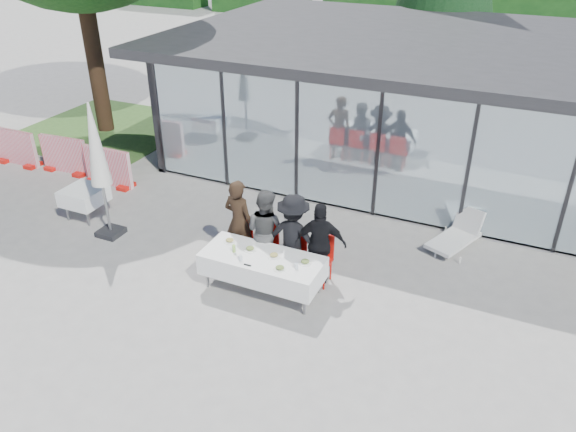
# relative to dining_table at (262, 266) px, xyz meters

# --- Properties ---
(ground) EXTENTS (90.00, 90.00, 0.00)m
(ground) POSITION_rel_dining_table_xyz_m (0.02, -0.40, -0.54)
(ground) COLOR gray
(ground) RESTS_ON ground
(pavilion) EXTENTS (14.80, 8.80, 3.44)m
(pavilion) POSITION_rel_dining_table_xyz_m (2.03, 7.76, 1.61)
(pavilion) COLOR gray
(pavilion) RESTS_ON ground
(dining_table) EXTENTS (2.26, 0.96, 0.75)m
(dining_table) POSITION_rel_dining_table_xyz_m (0.00, 0.00, 0.00)
(dining_table) COLOR white
(dining_table) RESTS_ON ground
(diner_a) EXTENTS (0.74, 0.74, 1.80)m
(diner_a) POSITION_rel_dining_table_xyz_m (-0.86, 0.71, 0.36)
(diner_a) COLOR #302115
(diner_a) RESTS_ON ground
(diner_chair_a) EXTENTS (0.44, 0.44, 0.97)m
(diner_chair_a) POSITION_rel_dining_table_xyz_m (-0.86, 0.75, -0.00)
(diner_chair_a) COLOR red
(diner_chair_a) RESTS_ON ground
(diner_b) EXTENTS (0.96, 0.96, 1.71)m
(diner_b) POSITION_rel_dining_table_xyz_m (-0.29, 0.71, 0.32)
(diner_b) COLOR #525252
(diner_b) RESTS_ON ground
(diner_chair_b) EXTENTS (0.44, 0.44, 0.97)m
(diner_chair_b) POSITION_rel_dining_table_xyz_m (-0.29, 0.75, -0.00)
(diner_chair_b) COLOR red
(diner_chair_b) RESTS_ON ground
(diner_c) EXTENTS (1.15, 1.15, 1.72)m
(diner_c) POSITION_rel_dining_table_xyz_m (0.31, 0.71, 0.32)
(diner_c) COLOR black
(diner_c) RESTS_ON ground
(diner_chair_c) EXTENTS (0.44, 0.44, 0.97)m
(diner_chair_c) POSITION_rel_dining_table_xyz_m (0.31, 0.75, -0.00)
(diner_chair_c) COLOR red
(diner_chair_c) RESTS_ON ground
(diner_d) EXTENTS (1.21, 1.21, 1.67)m
(diner_d) POSITION_rel_dining_table_xyz_m (0.86, 0.71, 0.30)
(diner_d) COLOR black
(diner_d) RESTS_ON ground
(diner_chair_d) EXTENTS (0.44, 0.44, 0.97)m
(diner_chair_d) POSITION_rel_dining_table_xyz_m (0.86, 0.75, -0.00)
(diner_chair_d) COLOR red
(diner_chair_d) RESTS_ON ground
(plate_a) EXTENTS (0.23, 0.23, 0.07)m
(plate_a) POSITION_rel_dining_table_xyz_m (-0.79, 0.19, 0.24)
(plate_a) COLOR white
(plate_a) RESTS_ON dining_table
(plate_b) EXTENTS (0.23, 0.23, 0.07)m
(plate_b) POSITION_rel_dining_table_xyz_m (-0.30, 0.09, 0.24)
(plate_b) COLOR white
(plate_b) RESTS_ON dining_table
(plate_c) EXTENTS (0.23, 0.23, 0.07)m
(plate_c) POSITION_rel_dining_table_xyz_m (0.21, 0.07, 0.24)
(plate_c) COLOR white
(plate_c) RESTS_ON dining_table
(plate_d) EXTENTS (0.23, 0.23, 0.07)m
(plate_d) POSITION_rel_dining_table_xyz_m (0.81, 0.12, 0.24)
(plate_d) COLOR white
(plate_d) RESTS_ON dining_table
(plate_extra) EXTENTS (0.23, 0.23, 0.07)m
(plate_extra) POSITION_rel_dining_table_xyz_m (0.48, -0.25, 0.24)
(plate_extra) COLOR white
(plate_extra) RESTS_ON dining_table
(juice_bottle) EXTENTS (0.06, 0.06, 0.14)m
(juice_bottle) POSITION_rel_dining_table_xyz_m (-0.54, -0.09, 0.28)
(juice_bottle) COLOR #8CBF4F
(juice_bottle) RESTS_ON dining_table
(drinking_glasses) EXTENTS (1.09, 0.25, 0.10)m
(drinking_glasses) POSITION_rel_dining_table_xyz_m (0.21, -0.19, 0.26)
(drinking_glasses) COLOR silver
(drinking_glasses) RESTS_ON dining_table
(folded_eyeglasses) EXTENTS (0.14, 0.03, 0.01)m
(folded_eyeglasses) POSITION_rel_dining_table_xyz_m (-0.10, -0.38, 0.22)
(folded_eyeglasses) COLOR black
(folded_eyeglasses) RESTS_ON dining_table
(spare_table_left) EXTENTS (0.86, 0.86, 0.74)m
(spare_table_left) POSITION_rel_dining_table_xyz_m (-4.96, 0.81, 0.02)
(spare_table_left) COLOR white
(spare_table_left) RESTS_ON ground
(market_umbrella) EXTENTS (0.50, 0.50, 3.00)m
(market_umbrella) POSITION_rel_dining_table_xyz_m (-3.96, 0.42, 1.40)
(market_umbrella) COLOR black
(market_umbrella) RESTS_ON ground
(construction_barriers) EXTENTS (7.80, 0.60, 1.00)m
(construction_barriers) POSITION_rel_dining_table_xyz_m (-8.84, 2.48, -0.10)
(construction_barriers) COLOR red
(construction_barriers) RESTS_ON ground
(lounger) EXTENTS (1.06, 1.46, 0.72)m
(lounger) POSITION_rel_dining_table_xyz_m (3.05, 3.15, -0.28)
(lounger) COLOR silver
(lounger) RESTS_ON ground
(grass_patch) EXTENTS (5.00, 5.00, 0.02)m
(grass_patch) POSITION_rel_dining_table_xyz_m (-8.48, 5.60, -0.53)
(grass_patch) COLOR #385926
(grass_patch) RESTS_ON ground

